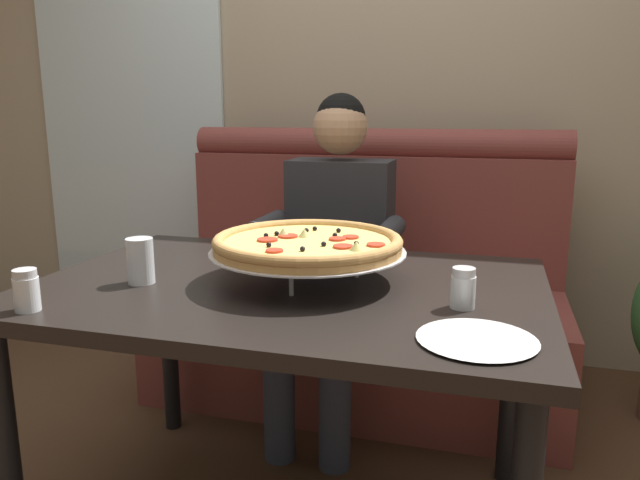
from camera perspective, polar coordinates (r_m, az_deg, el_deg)
name	(u,v)px	position (r m, az deg, el deg)	size (l,w,h in m)	color
back_wall_with_window	(387,70)	(3.06, 6.38, 15.74)	(6.00, 0.12, 2.80)	tan
window_panel	(128,74)	(3.51, -17.80, 14.79)	(1.10, 0.02, 2.80)	white
booth_bench	(359,301)	(2.62, 3.75, -5.82)	(1.69, 0.78, 1.13)	brown
dining_table	(288,311)	(1.68, -3.02, -6.72)	(1.38, 0.94, 0.75)	black
diner_main	(334,243)	(2.30, 1.34, -0.30)	(0.54, 0.64, 1.27)	#2D3342
pizza	(308,244)	(1.64, -1.18, -0.39)	(0.54, 0.54, 0.14)	silver
shaker_parmesan	(463,291)	(1.47, 13.44, -4.74)	(0.06, 0.06, 0.10)	white
shaker_oregano	(27,293)	(1.57, -26.12, -4.57)	(0.06, 0.06, 0.10)	white
plate_near_left	(477,337)	(1.28, 14.70, -8.88)	(0.25, 0.25, 0.02)	white
drinking_glass	(141,264)	(1.70, -16.70, -2.18)	(0.07, 0.07, 0.12)	silver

